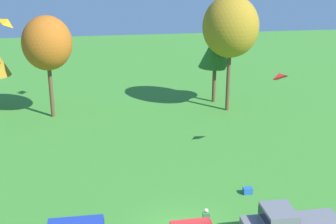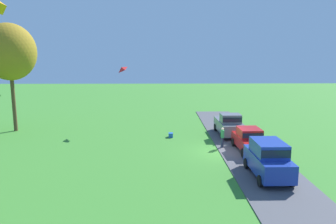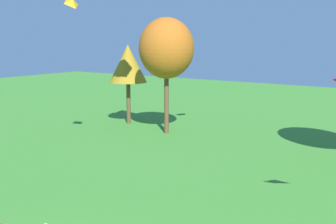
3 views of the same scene
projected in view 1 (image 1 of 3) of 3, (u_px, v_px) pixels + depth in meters
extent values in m
cube|color=slate|center=(279.00, 216.00, 23.25)|extent=(1.52, 1.78, 0.80)
cube|color=#19232D|center=(279.00, 216.00, 23.25)|extent=(1.55, 1.75, 0.44)
cube|color=#2D8E47|center=(206.00, 218.00, 24.24)|extent=(0.36, 0.22, 0.60)
sphere|color=beige|center=(206.00, 211.00, 24.10)|extent=(0.22, 0.22, 0.22)
cylinder|color=brown|center=(51.00, 91.00, 41.35)|extent=(0.36, 0.36, 4.75)
ellipsoid|color=#B25B19|center=(47.00, 43.00, 39.92)|extent=(4.27, 4.27, 4.70)
cylinder|color=brown|center=(214.00, 84.00, 45.58)|extent=(0.36, 0.36, 3.52)
cone|color=#2D7023|center=(215.00, 51.00, 44.46)|extent=(3.17, 3.17, 3.17)
cylinder|color=brown|center=(228.00, 81.00, 42.87)|extent=(0.36, 0.36, 5.55)
ellipsoid|color=olive|center=(231.00, 27.00, 41.19)|extent=(4.99, 4.99, 5.49)
cube|color=blue|center=(248.00, 191.00, 28.91)|extent=(0.56, 0.40, 0.40)
pyramid|color=orange|center=(8.00, 22.00, 31.07)|extent=(1.00, 0.91, 0.75)
pyramid|color=red|center=(279.00, 76.00, 31.88)|extent=(1.27, 1.16, 0.69)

